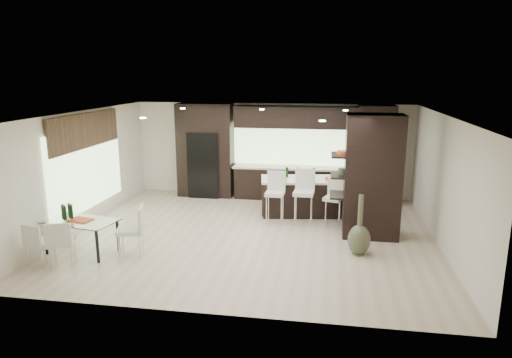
% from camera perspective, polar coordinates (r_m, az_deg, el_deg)
% --- Properties ---
extents(ground, '(8.00, 8.00, 0.00)m').
position_cam_1_polar(ground, '(10.31, -0.53, -6.99)').
color(ground, '#C3AD95').
rests_on(ground, ground).
extents(back_wall, '(8.00, 0.02, 2.70)m').
position_cam_1_polar(back_wall, '(13.33, 1.98, 3.63)').
color(back_wall, silver).
rests_on(back_wall, ground).
extents(left_wall, '(0.02, 7.00, 2.70)m').
position_cam_1_polar(left_wall, '(11.30, -20.98, 1.04)').
color(left_wall, silver).
rests_on(left_wall, ground).
extents(right_wall, '(0.02, 7.00, 2.70)m').
position_cam_1_polar(right_wall, '(10.07, 22.49, -0.48)').
color(right_wall, silver).
rests_on(right_wall, ground).
extents(ceiling, '(8.00, 7.00, 0.02)m').
position_cam_1_polar(ceiling, '(9.72, -0.57, 8.13)').
color(ceiling, white).
rests_on(ceiling, ground).
extents(window_left, '(0.04, 3.20, 1.90)m').
position_cam_1_polar(window_left, '(11.45, -20.32, 1.24)').
color(window_left, '#B2D199').
rests_on(window_left, left_wall).
extents(window_back, '(3.40, 0.04, 1.20)m').
position_cam_1_polar(window_back, '(13.20, 4.56, 4.38)').
color(window_back, '#B2D199').
rests_on(window_back, back_wall).
extents(stone_accent, '(0.08, 3.00, 0.80)m').
position_cam_1_polar(stone_accent, '(11.29, -20.54, 5.71)').
color(stone_accent, brown).
rests_on(stone_accent, left_wall).
extents(ceiling_spots, '(4.00, 3.00, 0.02)m').
position_cam_1_polar(ceiling_spots, '(9.97, -0.32, 8.14)').
color(ceiling_spots, white).
rests_on(ceiling_spots, ceiling).
extents(back_cabinetry, '(6.80, 0.68, 2.70)m').
position_cam_1_polar(back_cabinetry, '(12.95, 4.00, 3.33)').
color(back_cabinetry, black).
rests_on(back_cabinetry, ground).
extents(refrigerator, '(0.90, 0.68, 1.90)m').
position_cam_1_polar(refrigerator, '(13.40, -6.33, 1.88)').
color(refrigerator, black).
rests_on(refrigerator, ground).
extents(partition_column, '(1.20, 0.80, 2.70)m').
position_cam_1_polar(partition_column, '(10.23, 14.35, 0.31)').
color(partition_column, black).
rests_on(partition_column, ground).
extents(kitchen_island, '(2.36, 1.29, 0.93)m').
position_cam_1_polar(kitchen_island, '(11.73, 6.19, -2.17)').
color(kitchen_island, black).
rests_on(kitchen_island, ground).
extents(stool_left, '(0.46, 0.46, 1.00)m').
position_cam_1_polar(stool_left, '(11.00, 2.38, -2.96)').
color(stool_left, silver).
rests_on(stool_left, ground).
extents(stool_mid, '(0.50, 0.50, 1.06)m').
position_cam_1_polar(stool_mid, '(10.92, 5.96, -2.97)').
color(stool_mid, silver).
rests_on(stool_mid, ground).
extents(stool_right, '(0.50, 0.50, 0.90)m').
position_cam_1_polar(stool_right, '(10.97, 9.56, -3.46)').
color(stool_right, silver).
rests_on(stool_right, ground).
extents(bench, '(1.30, 0.63, 0.48)m').
position_cam_1_polar(bench, '(12.23, 7.38, -2.67)').
color(bench, black).
rests_on(bench, ground).
extents(floor_vase, '(0.47, 0.47, 1.23)m').
position_cam_1_polar(floor_vase, '(9.27, 12.86, -5.63)').
color(floor_vase, '#414834').
rests_on(floor_vase, ground).
extents(dining_table, '(1.53, 1.04, 0.68)m').
position_cam_1_polar(dining_table, '(9.87, -20.91, -6.74)').
color(dining_table, white).
rests_on(dining_table, ground).
extents(chair_near, '(0.59, 0.59, 0.85)m').
position_cam_1_polar(chair_near, '(9.28, -23.11, -7.64)').
color(chair_near, silver).
rests_on(chair_near, ground).
extents(chair_far, '(0.49, 0.49, 0.78)m').
position_cam_1_polar(chair_far, '(9.54, -25.29, -7.52)').
color(chair_far, silver).
rests_on(chair_far, ground).
extents(chair_end, '(0.61, 0.61, 0.92)m').
position_cam_1_polar(chair_end, '(9.36, -15.43, -6.60)').
color(chair_end, silver).
rests_on(chair_end, ground).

